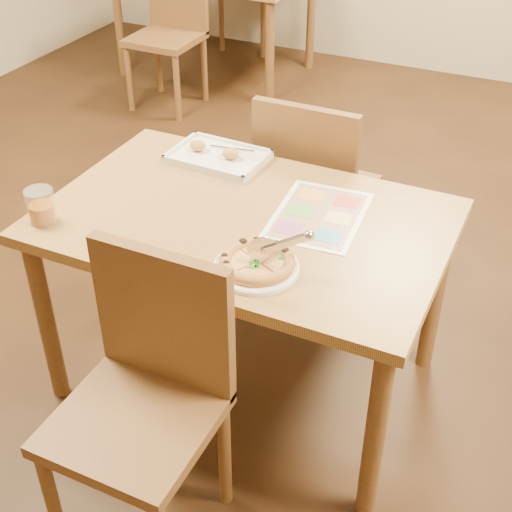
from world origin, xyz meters
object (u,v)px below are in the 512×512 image
at_px(pizza, 257,262).
at_px(glass_tumbler, 41,208).
at_px(menu, 319,215).
at_px(appetizer_tray, 217,157).
at_px(plate, 256,268).
at_px(dining_table, 245,238).
at_px(chair_near, 149,369).
at_px(bg_chair_near, 171,16).
at_px(chair_far, 311,177).
at_px(pizza_cutter, 278,246).

height_order(pizza, glass_tumbler, glass_tumbler).
bearing_deg(menu, pizza, -99.02).
height_order(appetizer_tray, menu, appetizer_tray).
bearing_deg(plate, menu, 80.92).
distance_m(dining_table, pizza, 0.31).
distance_m(chair_near, glass_tumbler, 0.68).
bearing_deg(dining_table, plate, -57.82).
relative_size(chair_near, bg_chair_near, 1.00).
distance_m(chair_far, bg_chair_near, 2.26).
xyz_separation_m(dining_table, appetizer_tray, (-0.26, 0.31, 0.10)).
xyz_separation_m(chair_far, menu, (0.21, -0.49, 0.16)).
bearing_deg(chair_near, plate, 65.84).
xyz_separation_m(plate, menu, (0.06, 0.36, -0.00)).
relative_size(dining_table, pizza_cutter, 7.95).
bearing_deg(menu, bg_chair_near, 130.95).
xyz_separation_m(pizza, glass_tumbler, (-0.73, -0.06, 0.02)).
distance_m(dining_table, menu, 0.26).
bearing_deg(menu, pizza_cutter, -89.86).
relative_size(pizza_cutter, glass_tumbler, 1.44).
height_order(pizza_cutter, menu, pizza_cutter).
distance_m(chair_far, pizza_cutter, 0.89).
xyz_separation_m(bg_chair_near, pizza_cutter, (1.82, -2.43, 0.24)).
xyz_separation_m(dining_table, pizza_cutter, (0.22, -0.23, 0.17)).
height_order(chair_far, bg_chair_near, same).
bearing_deg(chair_near, chair_far, 90.00).
xyz_separation_m(plate, pizza_cutter, (0.06, 0.02, 0.08)).
relative_size(bg_chair_near, plate, 1.87).
bearing_deg(chair_near, pizza, 66.02).
relative_size(chair_near, plate, 1.87).
height_order(chair_near, plate, chair_near).
height_order(pizza, pizza_cutter, pizza_cutter).
relative_size(dining_table, pizza, 5.85).
height_order(chair_far, appetizer_tray, chair_far).
bearing_deg(pizza, pizza_cutter, 14.47).
height_order(bg_chair_near, pizza, bg_chair_near).
relative_size(glass_tumbler, menu, 0.29).
bearing_deg(dining_table, chair_far, 90.00).
bearing_deg(appetizer_tray, plate, -53.03).
relative_size(chair_far, pizza_cutter, 2.88).
height_order(bg_chair_near, pizza_cutter, bg_chair_near).
bearing_deg(chair_far, plate, 100.48).
relative_size(appetizer_tray, menu, 0.90).
distance_m(pizza_cutter, glass_tumbler, 0.79).
distance_m(chair_near, chair_far, 1.20).
relative_size(pizza, pizza_cutter, 1.36).
xyz_separation_m(chair_far, bg_chair_near, (-1.60, 1.60, 0.00)).
bearing_deg(chair_near, menu, 73.15).
relative_size(bg_chair_near, pizza_cutter, 2.88).
bearing_deg(glass_tumbler, chair_far, 57.69).
bearing_deg(menu, glass_tumbler, -152.56).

